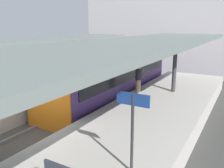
% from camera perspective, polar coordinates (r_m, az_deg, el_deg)
% --- Properties ---
extents(ground_plane, '(80.00, 80.00, 0.00)m').
position_cam_1_polar(ground_plane, '(10.83, -18.98, -13.65)').
color(ground_plane, '#383835').
extents(platform_right, '(4.40, 28.00, 1.00)m').
position_cam_1_polar(platform_right, '(8.39, -0.90, -17.47)').
color(platform_right, '#ADA8A0').
rests_on(platform_right, ground_plane).
extents(track_ballast, '(3.20, 28.00, 0.20)m').
position_cam_1_polar(track_ballast, '(10.78, -19.02, -13.18)').
color(track_ballast, '#423F3D').
rests_on(track_ballast, ground_plane).
extents(rail_near_side, '(0.08, 28.00, 0.14)m').
position_cam_1_polar(rail_near_side, '(11.23, -21.58, -11.35)').
color(rail_near_side, slate).
rests_on(rail_near_side, track_ballast).
extents(rail_far_side, '(0.08, 28.00, 0.14)m').
position_cam_1_polar(rail_far_side, '(10.22, -16.35, -13.45)').
color(rail_far_side, slate).
rests_on(rail_far_side, track_ballast).
extents(commuter_train, '(2.78, 11.82, 3.10)m').
position_cam_1_polar(commuter_train, '(15.45, 0.19, 2.08)').
color(commuter_train, '#472D6B').
rests_on(commuter_train, track_ballast).
extents(canopy_right, '(4.18, 21.00, 3.31)m').
position_cam_1_polar(canopy_right, '(8.43, 3.93, 9.22)').
color(canopy_right, '#333335').
rests_on(canopy_right, platform_right).
extents(platform_sign, '(0.90, 0.08, 2.21)m').
position_cam_1_polar(platform_sign, '(6.15, 4.96, -7.47)').
color(platform_sign, '#262628').
rests_on(platform_sign, platform_right).
extents(passenger_near_bench, '(0.36, 0.36, 1.68)m').
position_cam_1_polar(passenger_near_bench, '(13.56, 6.37, 0.99)').
color(passenger_near_bench, '#998460').
rests_on(passenger_near_bench, platform_right).
extents(passenger_mid_platform, '(0.36, 0.36, 1.61)m').
position_cam_1_polar(passenger_mid_platform, '(16.02, -24.97, 1.60)').
color(passenger_mid_platform, '#232328').
rests_on(passenger_mid_platform, platform_left).
extents(passenger_far_end, '(0.36, 0.36, 1.73)m').
position_cam_1_polar(passenger_far_end, '(17.03, -19.94, 2.94)').
color(passenger_far_end, '#998460').
rests_on(passenger_far_end, platform_left).
extents(station_building_backdrop, '(18.00, 6.00, 11.00)m').
position_cam_1_polar(station_building_backdrop, '(27.19, 14.53, 14.68)').
color(station_building_backdrop, '#B7B2B7').
rests_on(station_building_backdrop, ground_plane).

